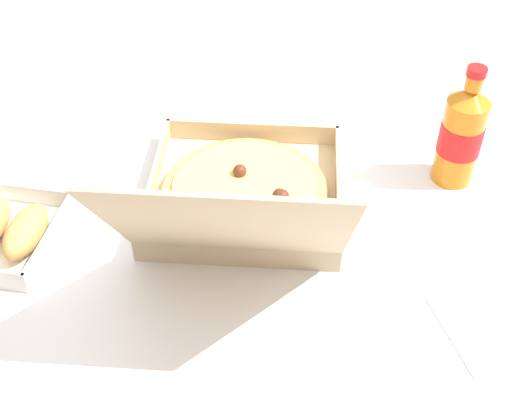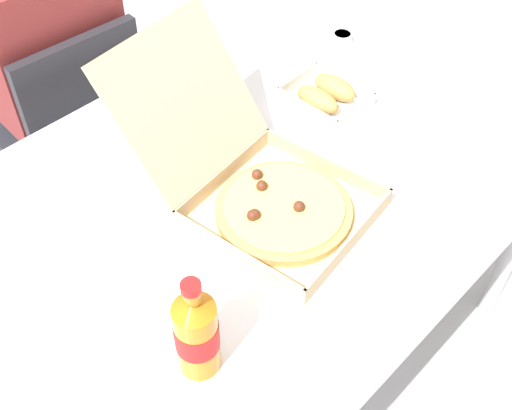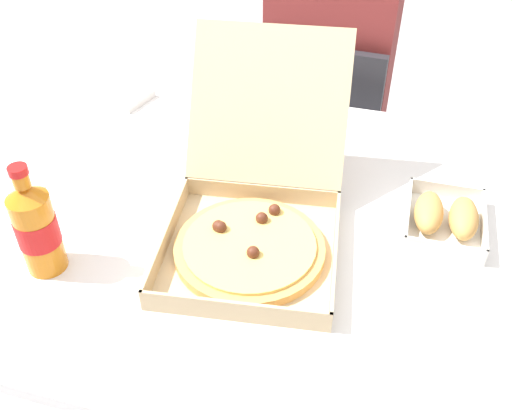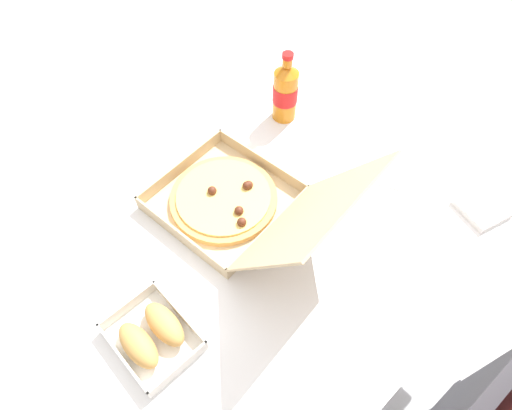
# 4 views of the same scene
# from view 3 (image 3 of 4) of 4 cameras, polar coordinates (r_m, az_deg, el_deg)

# --- Properties ---
(ground_plane) EXTENTS (10.00, 10.00, 0.00)m
(ground_plane) POSITION_cam_3_polar(r_m,az_deg,el_deg) (1.74, 0.25, -19.59)
(ground_plane) COLOR #B2B2B7
(dining_table) EXTENTS (1.49, 0.97, 0.73)m
(dining_table) POSITION_cam_3_polar(r_m,az_deg,el_deg) (1.22, 0.34, -3.38)
(dining_table) COLOR white
(dining_table) RESTS_ON ground_plane
(chair) EXTENTS (0.42, 0.42, 0.83)m
(chair) POSITION_cam_3_polar(r_m,az_deg,el_deg) (1.89, 6.62, 6.83)
(chair) COLOR #232328
(chair) RESTS_ON ground_plane
(diner_person) EXTENTS (0.37, 0.42, 1.15)m
(diner_person) POSITION_cam_3_polar(r_m,az_deg,el_deg) (1.84, 7.55, 13.18)
(diner_person) COLOR #333847
(diner_person) RESTS_ON ground_plane
(pizza_box_open) EXTENTS (0.38, 0.54, 0.31)m
(pizza_box_open) POSITION_cam_3_polar(r_m,az_deg,el_deg) (1.09, -0.28, -1.55)
(pizza_box_open) COLOR tan
(pizza_box_open) RESTS_ON dining_table
(bread_side_box) EXTENTS (0.15, 0.19, 0.06)m
(bread_side_box) POSITION_cam_3_polar(r_m,az_deg,el_deg) (1.19, 18.22, -1.16)
(bread_side_box) COLOR white
(bread_side_box) RESTS_ON dining_table
(cola_bottle) EXTENTS (0.07, 0.07, 0.22)m
(cola_bottle) POSITION_cam_3_polar(r_m,az_deg,el_deg) (1.08, -20.88, -2.07)
(cola_bottle) COLOR orange
(cola_bottle) RESTS_ON dining_table
(paper_menu) EXTENTS (0.26, 0.23, 0.00)m
(paper_menu) POSITION_cam_3_polar(r_m,az_deg,el_deg) (1.37, -16.20, 4.02)
(paper_menu) COLOR white
(paper_menu) RESTS_ON dining_table
(napkin_pile) EXTENTS (0.13, 0.13, 0.02)m
(napkin_pile) POSITION_cam_3_polar(r_m,az_deg,el_deg) (1.60, -12.69, 10.42)
(napkin_pile) COLOR white
(napkin_pile) RESTS_ON dining_table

